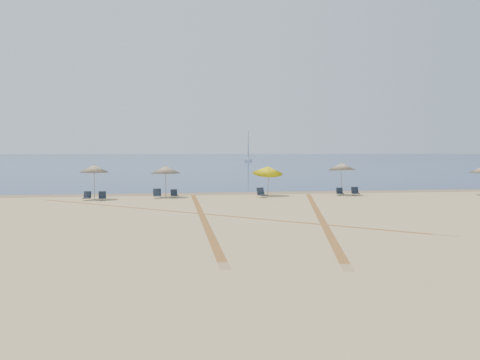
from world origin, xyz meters
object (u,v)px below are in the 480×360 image
(chair_2, at_px, (102,196))
(umbrella_1, at_px, (94,169))
(umbrella_3, at_px, (268,170))
(chair_5, at_px, (262,193))
(chair_6, at_px, (340,192))
(chair_3, at_px, (157,194))
(sailboat_1, at_px, (248,152))
(chair_1, at_px, (87,196))
(chair_4, at_px, (174,194))
(umbrella_2, at_px, (166,170))
(chair_7, at_px, (355,192))
(umbrella_4, at_px, (342,167))

(chair_2, bearing_deg, umbrella_1, 129.64)
(umbrella_3, height_order, chair_2, umbrella_3)
(chair_5, xyz_separation_m, chair_6, (6.35, 0.83, -0.06))
(chair_3, relative_size, chair_5, 0.78)
(chair_6, bearing_deg, sailboat_1, 91.36)
(chair_1, distance_m, chair_5, 12.53)
(umbrella_1, height_order, chair_2, umbrella_1)
(chair_4, relative_size, chair_6, 0.97)
(chair_3, height_order, chair_5, chair_5)
(umbrella_2, relative_size, chair_2, 3.69)
(chair_3, relative_size, chair_7, 1.00)
(umbrella_3, height_order, chair_3, umbrella_3)
(umbrella_2, distance_m, umbrella_4, 13.61)
(umbrella_3, distance_m, chair_1, 13.48)
(umbrella_2, bearing_deg, sailboat_1, 77.00)
(umbrella_1, distance_m, chair_3, 4.82)
(chair_3, height_order, chair_4, chair_3)
(chair_1, height_order, sailboat_1, sailboat_1)
(umbrella_1, xyz_separation_m, chair_6, (18.41, 0.52, -1.94))
(chair_5, height_order, chair_7, chair_5)
(chair_4, xyz_separation_m, chair_7, (13.95, -0.42, 0.03))
(chair_2, distance_m, sailboat_1, 130.13)
(umbrella_4, distance_m, chair_6, 2.02)
(chair_7, bearing_deg, chair_5, -168.07)
(chair_4, distance_m, chair_5, 6.49)
(umbrella_4, xyz_separation_m, chair_1, (-19.14, -1.37, -1.96))
(umbrella_3, bearing_deg, umbrella_2, 179.93)
(chair_3, distance_m, chair_5, 7.68)
(umbrella_2, bearing_deg, umbrella_4, -0.79)
(chair_7, bearing_deg, chair_6, 179.82)
(umbrella_1, bearing_deg, umbrella_2, 12.07)
(umbrella_2, relative_size, chair_6, 3.65)
(chair_3, height_order, chair_6, chair_3)
(umbrella_2, distance_m, chair_2, 5.11)
(umbrella_4, relative_size, chair_4, 4.06)
(umbrella_2, height_order, chair_3, umbrella_2)
(sailboat_1, bearing_deg, chair_4, -86.11)
(chair_3, bearing_deg, umbrella_4, -0.55)
(umbrella_2, xyz_separation_m, umbrella_4, (13.61, -0.19, 0.17))
(chair_6, bearing_deg, umbrella_1, -170.03)
(umbrella_4, relative_size, chair_1, 3.87)
(chair_5, height_order, chair_6, chair_5)
(chair_5, bearing_deg, umbrella_1, 154.98)
(umbrella_1, bearing_deg, sailboat_1, 74.93)
(chair_6, bearing_deg, umbrella_2, -174.07)
(chair_1, xyz_separation_m, sailboat_1, (34.18, 125.68, 2.52))
(chair_3, bearing_deg, umbrella_2, 45.02)
(chair_4, bearing_deg, chair_3, -167.26)
(chair_5, bearing_deg, umbrella_3, 37.83)
(chair_6, bearing_deg, chair_7, 1.44)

